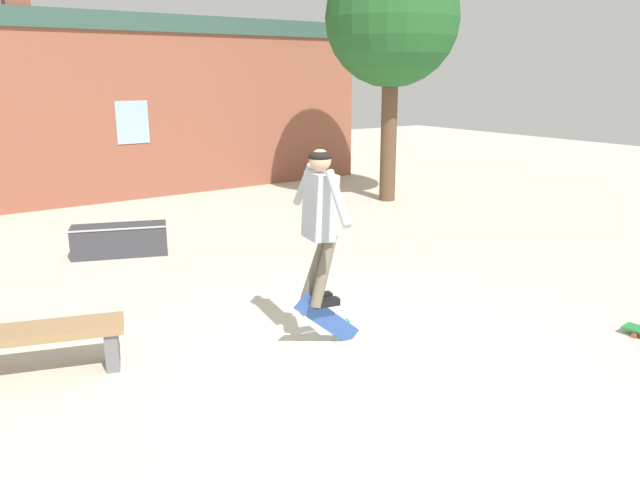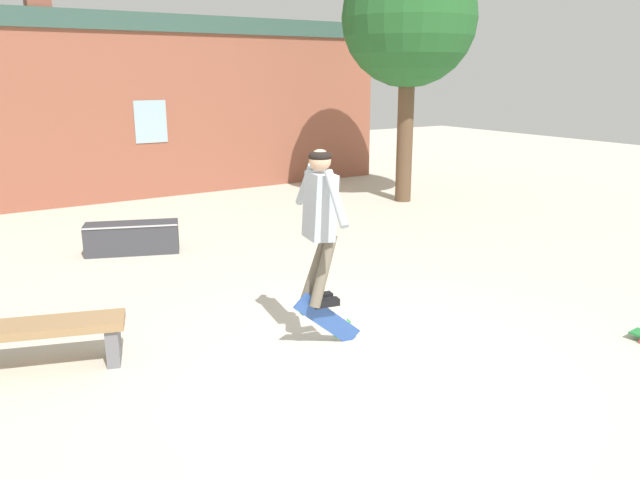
{
  "view_description": "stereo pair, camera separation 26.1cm",
  "coord_description": "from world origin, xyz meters",
  "px_view_note": "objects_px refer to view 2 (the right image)",
  "views": [
    {
      "loc": [
        -3.49,
        -4.2,
        2.7
      ],
      "look_at": [
        -0.13,
        0.55,
        1.13
      ],
      "focal_mm": 35.0,
      "sensor_mm": 36.0,
      "label": 1
    },
    {
      "loc": [
        -3.28,
        -4.35,
        2.7
      ],
      "look_at": [
        -0.13,
        0.55,
        1.13
      ],
      "focal_mm": 35.0,
      "sensor_mm": 36.0,
      "label": 2
    }
  ],
  "objects_px": {
    "skater": "(320,214)",
    "skateboard_flipping": "(328,319)",
    "skate_ledge": "(132,238)",
    "tree_right": "(409,20)",
    "park_bench": "(34,336)"
  },
  "relations": [
    {
      "from": "tree_right",
      "to": "skateboard_flipping",
      "type": "bearing_deg",
      "value": -135.77
    },
    {
      "from": "skate_ledge",
      "to": "skateboard_flipping",
      "type": "relative_size",
      "value": 1.89
    },
    {
      "from": "skate_ledge",
      "to": "skateboard_flipping",
      "type": "xyz_separation_m",
      "value": [
        0.65,
        -4.46,
        0.05
      ]
    },
    {
      "from": "skateboard_flipping",
      "to": "park_bench",
      "type": "bearing_deg",
      "value": 159.58
    },
    {
      "from": "skater",
      "to": "tree_right",
      "type": "bearing_deg",
      "value": 54.43
    },
    {
      "from": "skater",
      "to": "skateboard_flipping",
      "type": "xyz_separation_m",
      "value": [
        0.08,
        -0.02,
        -1.1
      ]
    },
    {
      "from": "skate_ledge",
      "to": "skater",
      "type": "bearing_deg",
      "value": -61.56
    },
    {
      "from": "tree_right",
      "to": "skate_ledge",
      "type": "distance_m",
      "value": 7.1
    },
    {
      "from": "skater",
      "to": "skateboard_flipping",
      "type": "relative_size",
      "value": 2.0
    },
    {
      "from": "skate_ledge",
      "to": "tree_right",
      "type": "bearing_deg",
      "value": 29.12
    },
    {
      "from": "park_bench",
      "to": "skate_ledge",
      "type": "height_order",
      "value": "skate_ledge"
    },
    {
      "from": "skater",
      "to": "skateboard_flipping",
      "type": "height_order",
      "value": "skater"
    },
    {
      "from": "skater",
      "to": "park_bench",
      "type": "bearing_deg",
      "value": 168.35
    },
    {
      "from": "park_bench",
      "to": "skate_ledge",
      "type": "bearing_deg",
      "value": 79.09
    },
    {
      "from": "park_bench",
      "to": "skateboard_flipping",
      "type": "distance_m",
      "value": 2.77
    }
  ]
}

